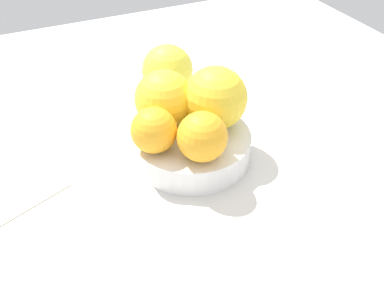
{
  "coord_description": "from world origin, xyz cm",
  "views": [
    {
      "loc": [
        -21.21,
        -45.72,
        40.54
      ],
      "look_at": [
        0.0,
        0.0,
        2.32
      ],
      "focal_mm": 42.82,
      "sensor_mm": 36.0,
      "label": 1
    }
  ],
  "objects": [
    {
      "name": "orange_loose_0",
      "position": [
        3.81,
        17.96,
        4.27
      ],
      "size": [
        8.55,
        8.55,
        8.55
      ],
      "primitive_type": "sphere",
      "color": "yellow",
      "rests_on": "ground_plane"
    },
    {
      "name": "orange_in_bowl_1",
      "position": [
        -5.71,
        -0.78,
        6.88
      ],
      "size": [
        6.02,
        6.02,
        6.02
      ],
      "primitive_type": "sphere",
      "color": "#F9A823",
      "rests_on": "fruit_bowl"
    },
    {
      "name": "orange_in_bowl_2",
      "position": [
        -2.29,
        4.21,
        7.88
      ],
      "size": [
        8.01,
        8.01,
        8.01
      ],
      "primitive_type": "sphere",
      "color": "yellow",
      "rests_on": "fruit_bowl"
    },
    {
      "name": "folded_napkin",
      "position": [
        -24.06,
        4.41,
        0.15
      ],
      "size": [
        14.49,
        14.49,
        0.3
      ],
      "primitive_type": "cube",
      "rotation": [
        0.0,
        0.0,
        0.38
      ],
      "color": "beige",
      "rests_on": "ground_plane"
    },
    {
      "name": "orange_in_bowl_0",
      "position": [
        3.88,
        0.9,
        8.23
      ],
      "size": [
        8.73,
        8.73,
        8.73
      ],
      "primitive_type": "sphere",
      "color": "yellow",
      "rests_on": "fruit_bowl"
    },
    {
      "name": "fruit_bowl",
      "position": [
        0.0,
        0.0,
        1.83
      ],
      "size": [
        16.23,
        16.23,
        3.87
      ],
      "color": "white",
      "rests_on": "ground_plane"
    },
    {
      "name": "orange_in_bowl_3",
      "position": [
        -0.86,
        -4.88,
        7.08
      ],
      "size": [
        6.42,
        6.42,
        6.42
      ],
      "primitive_type": "sphere",
      "color": "#F9A823",
      "rests_on": "fruit_bowl"
    },
    {
      "name": "ground_plane",
      "position": [
        0.0,
        0.0,
        -1.0
      ],
      "size": [
        110.0,
        110.0,
        2.0
      ],
      "primitive_type": "cube",
      "color": "silver"
    }
  ]
}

